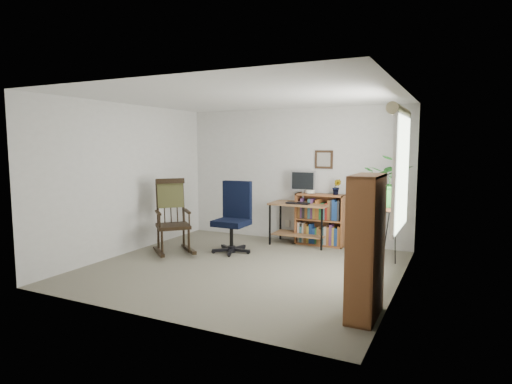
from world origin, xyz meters
The scene contains 18 objects.
floor centered at (0.00, 0.00, 0.00)m, with size 4.20×4.00×0.00m, color gray.
ceiling centered at (0.00, 0.00, 2.40)m, with size 4.20×4.00×0.00m, color silver.
wall_back centered at (0.00, 2.00, 1.20)m, with size 4.20×0.00×2.40m, color silver.
wall_front centered at (0.00, -2.00, 1.20)m, with size 4.20×0.00×2.40m, color silver.
wall_left centered at (-2.10, 0.00, 1.20)m, with size 0.00×4.00×2.40m, color silver.
wall_right centered at (2.10, 0.00, 1.20)m, with size 0.00×4.00×2.40m, color silver.
window centered at (2.06, 0.30, 1.40)m, with size 0.12×1.20×1.50m, color white, non-canonical shape.
desk centered at (0.23, 1.70, 0.37)m, with size 1.02×0.56×0.74m, color #936741, non-canonical shape.
monitor centered at (0.23, 1.84, 1.02)m, with size 0.46×0.16×0.56m, color #ADADB1, non-canonical shape.
keyboard centered at (0.23, 1.58, 0.75)m, with size 0.40×0.15×0.03m, color black.
office_chair centered at (-0.59, 0.69, 0.59)m, with size 0.64×0.64×1.17m, color black, non-canonical shape.
rocking_chair centered at (-1.41, 0.24, 0.61)m, with size 0.63×1.05×1.22m, color black, non-canonical shape.
low_bookshelf centered at (0.55, 1.82, 0.45)m, with size 0.85×0.28×0.90m, color #975931, non-canonical shape.
tall_bookshelf centered at (1.92, -1.02, 0.73)m, with size 0.27×0.64×1.46m, color #975931, non-canonical shape.
plant_stand centered at (1.80, 1.13, 0.46)m, with size 0.25×0.25×0.92m, color black, non-canonical shape.
spider_plant centered at (1.80, 1.13, 1.58)m, with size 1.69×1.88×1.46m, color #226122.
potted_plant_small centered at (0.83, 1.83, 0.95)m, with size 0.13×0.24×0.11m, color #226122.
framed_picture centered at (0.55, 1.97, 1.49)m, with size 0.32×0.04×0.32m, color black, non-canonical shape.
Camera 1 is at (2.77, -5.28, 1.75)m, focal length 30.00 mm.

